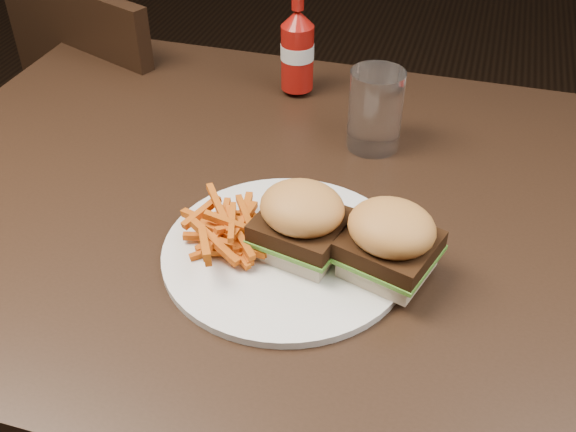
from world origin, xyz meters
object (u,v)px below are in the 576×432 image
(tumbler, at_px, (375,111))
(ketchup_bottle, at_px, (297,58))
(dining_table, at_px, (334,216))
(chair_far, at_px, (168,150))
(plate, at_px, (286,252))

(tumbler, bearing_deg, ketchup_bottle, 139.78)
(dining_table, bearing_deg, chair_far, 134.48)
(chair_far, distance_m, tumbler, 0.74)
(dining_table, xyz_separation_m, tumbler, (0.02, 0.15, 0.08))
(chair_far, bearing_deg, ketchup_bottle, 169.37)
(dining_table, bearing_deg, plate, -105.59)
(dining_table, height_order, chair_far, dining_table)
(dining_table, relative_size, tumbler, 10.17)
(ketchup_bottle, bearing_deg, plate, -75.91)
(ketchup_bottle, xyz_separation_m, tumbler, (0.15, -0.12, -0.01))
(dining_table, bearing_deg, tumbler, 82.88)
(plate, xyz_separation_m, tumbler, (0.05, 0.26, 0.05))
(plate, bearing_deg, dining_table, 74.41)
(chair_far, bearing_deg, tumbler, 166.91)
(dining_table, relative_size, chair_far, 2.99)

